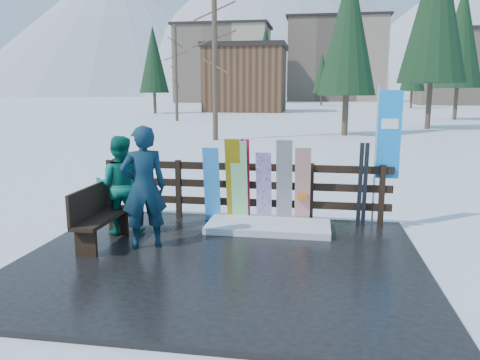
% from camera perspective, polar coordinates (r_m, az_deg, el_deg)
% --- Properties ---
extents(ground, '(700.00, 700.00, 0.00)m').
position_cam_1_polar(ground, '(7.18, -2.40, -10.11)').
color(ground, white).
rests_on(ground, ground).
extents(deck, '(6.00, 5.00, 0.08)m').
position_cam_1_polar(deck, '(7.17, -2.40, -9.81)').
color(deck, black).
rests_on(deck, ground).
extents(fence, '(5.60, 0.10, 1.15)m').
position_cam_1_polar(fence, '(9.06, 0.39, -0.83)').
color(fence, black).
rests_on(fence, deck).
extents(snow_patch, '(2.22, 1.00, 0.12)m').
position_cam_1_polar(snow_patch, '(8.56, 3.47, -5.68)').
color(snow_patch, white).
rests_on(snow_patch, deck).
extents(bench, '(0.41, 1.50, 0.97)m').
position_cam_1_polar(bench, '(7.99, -16.88, -3.92)').
color(bench, black).
rests_on(bench, deck).
extents(snowboard_0, '(0.31, 0.23, 1.45)m').
position_cam_1_polar(snowboard_0, '(8.94, -3.46, -0.58)').
color(snowboard_0, '#328FEA').
rests_on(snowboard_0, deck).
extents(snowboard_1, '(0.31, 0.32, 1.58)m').
position_cam_1_polar(snowboard_1, '(8.83, -0.08, -0.26)').
color(snowboard_1, white).
rests_on(snowboard_1, deck).
extents(snowboard_2, '(0.28, 0.34, 1.62)m').
position_cam_1_polar(snowboard_2, '(8.84, -0.81, -0.11)').
color(snowboard_2, yellow).
rests_on(snowboard_2, deck).
extents(snowboard_3, '(0.29, 0.34, 1.39)m').
position_cam_1_polar(snowboard_3, '(8.78, 2.92, -0.98)').
color(snowboard_3, white).
rests_on(snowboard_3, deck).
extents(snowboard_4, '(0.29, 0.34, 1.62)m').
position_cam_1_polar(snowboard_4, '(8.73, 5.42, -0.31)').
color(snowboard_4, black).
rests_on(snowboard_4, deck).
extents(snowboard_5, '(0.29, 0.39, 1.49)m').
position_cam_1_polar(snowboard_5, '(8.72, 7.64, -0.80)').
color(snowboard_5, silver).
rests_on(snowboard_5, deck).
extents(ski_pair_a, '(0.16, 0.21, 1.61)m').
position_cam_1_polar(ski_pair_a, '(8.88, 0.66, -0.12)').
color(ski_pair_a, maroon).
rests_on(ski_pair_a, deck).
extents(ski_pair_b, '(0.17, 0.18, 1.58)m').
position_cam_1_polar(ski_pair_b, '(8.82, 14.71, -0.63)').
color(ski_pair_b, black).
rests_on(ski_pair_b, deck).
extents(rental_flag, '(0.45, 0.04, 2.60)m').
position_cam_1_polar(rental_flag, '(8.95, 17.36, 4.67)').
color(rental_flag, silver).
rests_on(rental_flag, deck).
extents(person_front, '(0.85, 0.75, 1.96)m').
position_cam_1_polar(person_front, '(7.56, -11.65, -0.88)').
color(person_front, '#103945').
rests_on(person_front, deck).
extents(person_back, '(0.96, 0.82, 1.73)m').
position_cam_1_polar(person_back, '(8.44, -14.44, -0.61)').
color(person_back, '#0B6855').
rests_on(person_back, deck).
extents(resort_buildings, '(73.00, 87.60, 22.60)m').
position_cam_1_polar(resort_buildings, '(122.19, 9.44, 13.95)').
color(resort_buildings, tan).
rests_on(resort_buildings, ground).
extents(trees, '(41.90, 68.83, 12.63)m').
position_cam_1_polar(trees, '(54.85, 12.98, 13.51)').
color(trees, '#382B1E').
rests_on(trees, ground).
extents(mountains, '(520.00, 260.00, 120.00)m').
position_cam_1_polar(mountains, '(338.56, 7.65, 18.69)').
color(mountains, white).
rests_on(mountains, ground).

